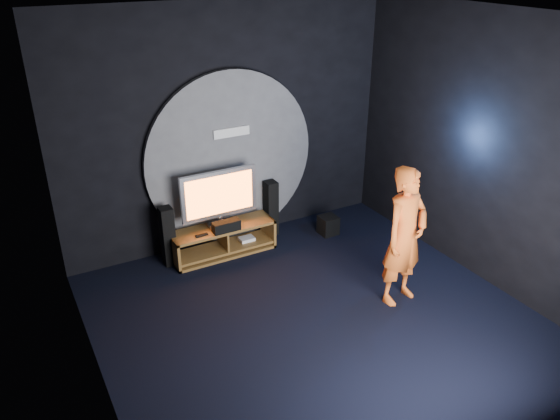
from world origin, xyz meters
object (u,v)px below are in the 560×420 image
object	(u,v)px
tower_speaker_right	(271,208)
subwoofer	(328,225)
media_console	(224,242)
tv	(219,196)
player	(405,237)
tower_speaker_left	(168,236)

from	to	relation	value
tower_speaker_right	subwoofer	xyz separation A→B (m)	(0.78, -0.44, -0.29)
media_console	tv	distance (m)	0.72
tv	subwoofer	xyz separation A→B (m)	(1.70, -0.28, -0.76)
player	tv	bearing A→B (deg)	115.05
media_console	tower_speaker_left	bearing A→B (deg)	171.66
tower_speaker_left	tower_speaker_right	world-z (taller)	same
media_console	tower_speaker_right	bearing A→B (deg)	14.09
tower_speaker_left	player	world-z (taller)	player
tv	player	world-z (taller)	player
tv	media_console	bearing A→B (deg)	-84.39
tower_speaker_left	tower_speaker_right	distance (m)	1.70
tower_speaker_right	subwoofer	world-z (taller)	tower_speaker_right
tv	player	xyz separation A→B (m)	(1.53, -2.19, -0.01)
tower_speaker_right	subwoofer	bearing A→B (deg)	-29.53
media_console	subwoofer	world-z (taller)	media_console
tv	tower_speaker_left	world-z (taller)	tv
tower_speaker_left	subwoofer	size ratio (longest dim) A/B	2.99
media_console	tower_speaker_right	distance (m)	0.97
tower_speaker_left	subwoofer	bearing A→B (deg)	-7.60
subwoofer	media_console	bearing A→B (deg)	172.74
media_console	tv	size ratio (longest dim) A/B	1.35
tv	player	distance (m)	2.67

